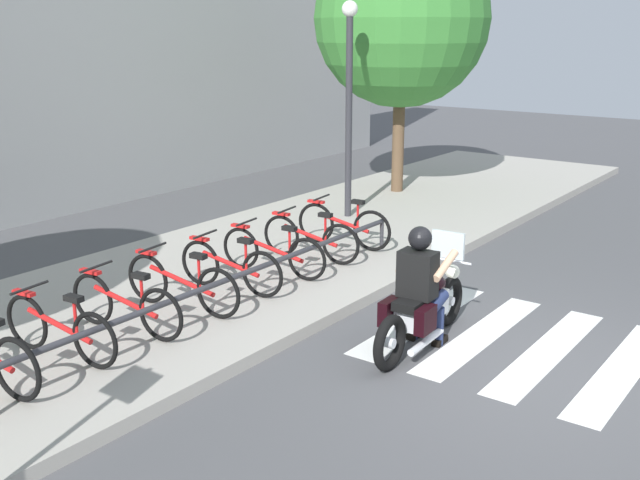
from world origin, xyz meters
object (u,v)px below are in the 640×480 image
object	(u,v)px
motorcycle	(423,308)
bicycle_5	(273,251)
bicycle_3	(182,283)
tree_near_rack	(402,19)
bicycle_1	(59,328)
bike_rack	(240,277)
bicycle_4	(230,266)
street_lamp	(349,91)
bicycle_6	(310,238)
rider	(421,279)
bicycle_2	(125,304)
bicycle_7	(343,225)

from	to	relation	value
motorcycle	bicycle_5	size ratio (longest dim) A/B	1.26
bicycle_3	tree_near_rack	distance (m)	8.34
bicycle_1	bike_rack	xyz separation A→B (m)	(2.15, -0.55, 0.09)
bicycle_4	street_lamp	size ratio (longest dim) A/B	0.41
bicycle_5	tree_near_rack	world-z (taller)	tree_near_rack
bicycle_5	bicycle_6	size ratio (longest dim) A/B	1.04
motorcycle	rider	size ratio (longest dim) A/B	1.49
bicycle_2	bike_rack	world-z (taller)	bicycle_2
street_lamp	tree_near_rack	bearing A→B (deg)	9.36
bicycle_3	bicycle_5	size ratio (longest dim) A/B	1.02
bicycle_1	bicycle_3	distance (m)	1.72
bicycle_1	bicycle_6	xyz separation A→B (m)	(4.31, 0.00, 0.00)
bicycle_4	street_lamp	distance (m)	4.82
rider	bicycle_5	xyz separation A→B (m)	(0.69, 2.70, -0.33)
rider	bicycle_2	bearing A→B (deg)	125.09
rider	bicycle_5	bearing A→B (deg)	75.71
bike_rack	street_lamp	xyz separation A→B (m)	(4.72, 1.63, 1.83)
bicycle_1	bicycle_7	world-z (taller)	bicycle_7
bicycle_3	tree_near_rack	bearing A→B (deg)	11.02
bicycle_3	rider	bearing A→B (deg)	-69.02
bicycle_1	bicycle_2	bearing A→B (deg)	-0.00
motorcycle	street_lamp	bearing A→B (deg)	43.04
bicycle_3	bike_rack	xyz separation A→B (m)	(0.43, -0.55, 0.08)
bicycle_7	tree_near_rack	distance (m)	5.40
rider	bike_rack	world-z (taller)	rider
bicycle_5	bicycle_7	world-z (taller)	bicycle_7
bicycle_1	bicycle_4	size ratio (longest dim) A/B	1.00
bicycle_2	bicycle_4	xyz separation A→B (m)	(1.72, -0.00, 0.00)
bicycle_1	street_lamp	distance (m)	7.22
motorcycle	street_lamp	xyz separation A→B (m)	(4.04, 3.77, 1.95)
bicycle_7	bicycle_5	bearing A→B (deg)	179.96
motorcycle	bicycle_5	world-z (taller)	motorcycle
motorcycle	bicycle_3	world-z (taller)	motorcycle
bicycle_7	bicycle_3	bearing A→B (deg)	179.99
motorcycle	bicycle_6	size ratio (longest dim) A/B	1.31
bicycle_2	tree_near_rack	bearing A→B (deg)	9.92
bicycle_5	motorcycle	bearing A→B (deg)	-102.71
bicycle_5	bike_rack	world-z (taller)	bicycle_5
bicycle_7	street_lamp	world-z (taller)	street_lamp
bicycle_2	street_lamp	distance (m)	6.40
bike_rack	street_lamp	size ratio (longest dim) A/B	1.69
rider	bicycle_3	distance (m)	2.91
street_lamp	bicycle_3	bearing A→B (deg)	-168.20
bicycle_2	street_lamp	xyz separation A→B (m)	(6.02, 1.08, 1.91)
bicycle_1	bicycle_5	distance (m)	3.44
bike_rack	rider	bearing A→B (deg)	-74.27
motorcycle	bicycle_5	xyz separation A→B (m)	(0.61, 2.70, 0.03)
bicycle_3	bicycle_7	distance (m)	3.44
bicycle_6	bike_rack	world-z (taller)	bicycle_6
rider	bicycle_6	distance (m)	3.13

